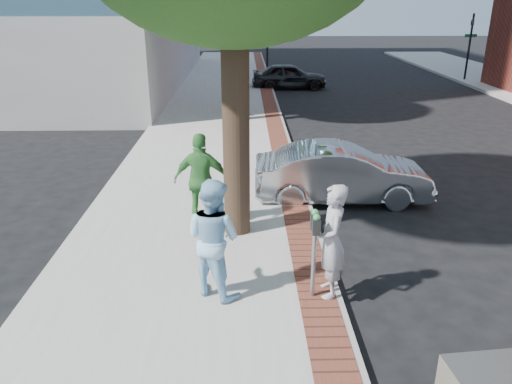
{
  "coord_description": "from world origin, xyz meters",
  "views": [
    {
      "loc": [
        -0.44,
        -7.37,
        4.6
      ],
      "look_at": [
        -0.23,
        1.36,
        1.2
      ],
      "focal_mm": 35.0,
      "sensor_mm": 36.0,
      "label": 1
    }
  ],
  "objects_px": {
    "person_gray": "(332,241)",
    "bg_car": "(289,76)",
    "parking_meter": "(315,237)",
    "person_green": "(202,180)",
    "sedan_silver": "(342,174)",
    "person_officer": "(213,238)"
  },
  "relations": [
    {
      "from": "person_gray",
      "to": "bg_car",
      "type": "distance_m",
      "value": 20.37
    },
    {
      "from": "parking_meter",
      "to": "person_green",
      "type": "distance_m",
      "value": 3.4
    },
    {
      "from": "person_gray",
      "to": "person_green",
      "type": "relative_size",
      "value": 0.95
    },
    {
      "from": "sedan_silver",
      "to": "parking_meter",
      "type": "bearing_deg",
      "value": 165.24
    },
    {
      "from": "person_gray",
      "to": "sedan_silver",
      "type": "distance_m",
      "value": 4.44
    },
    {
      "from": "person_gray",
      "to": "person_officer",
      "type": "relative_size",
      "value": 0.96
    },
    {
      "from": "person_gray",
      "to": "person_green",
      "type": "distance_m",
      "value": 3.5
    },
    {
      "from": "person_gray",
      "to": "bg_car",
      "type": "bearing_deg",
      "value": 179.53
    },
    {
      "from": "parking_meter",
      "to": "person_officer",
      "type": "xyz_separation_m",
      "value": [
        -1.56,
        0.17,
        -0.09
      ]
    },
    {
      "from": "parking_meter",
      "to": "person_officer",
      "type": "bearing_deg",
      "value": 173.74
    },
    {
      "from": "person_gray",
      "to": "person_green",
      "type": "xyz_separation_m",
      "value": [
        -2.22,
        2.71,
        0.05
      ]
    },
    {
      "from": "person_gray",
      "to": "person_officer",
      "type": "bearing_deg",
      "value": -90.24
    },
    {
      "from": "parking_meter",
      "to": "person_green",
      "type": "height_order",
      "value": "person_green"
    },
    {
      "from": "parking_meter",
      "to": "bg_car",
      "type": "xyz_separation_m",
      "value": [
        1.37,
        20.42,
        -0.52
      ]
    },
    {
      "from": "person_green",
      "to": "bg_car",
      "type": "distance_m",
      "value": 17.95
    },
    {
      "from": "person_officer",
      "to": "sedan_silver",
      "type": "relative_size",
      "value": 0.47
    },
    {
      "from": "person_officer",
      "to": "parking_meter",
      "type": "bearing_deg",
      "value": -150.4
    },
    {
      "from": "parking_meter",
      "to": "person_gray",
      "type": "bearing_deg",
      "value": 15.84
    },
    {
      "from": "person_green",
      "to": "person_gray",
      "type": "bearing_deg",
      "value": 134.56
    },
    {
      "from": "person_officer",
      "to": "person_green",
      "type": "relative_size",
      "value": 0.99
    },
    {
      "from": "bg_car",
      "to": "person_green",
      "type": "bearing_deg",
      "value": 168.74
    },
    {
      "from": "person_gray",
      "to": "person_officer",
      "type": "distance_m",
      "value": 1.84
    }
  ]
}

